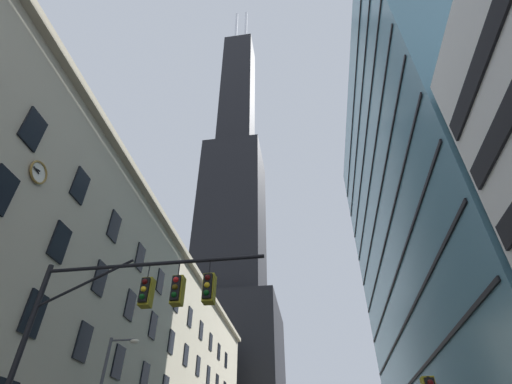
% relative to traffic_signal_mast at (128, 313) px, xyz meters
% --- Properties ---
extents(station_building, '(13.35, 68.49, 23.05)m').
position_rel_traffic_signal_mast_xyz_m(station_building, '(-14.21, 25.35, 5.50)').
color(station_building, '#B2A88E').
rests_on(station_building, ground).
extents(dark_skyscraper, '(25.32, 25.32, 181.44)m').
position_rel_traffic_signal_mast_xyz_m(dark_skyscraper, '(-14.28, 78.38, 45.02)').
color(dark_skyscraper, black).
rests_on(dark_skyscraper, ground).
extents(glass_office_midrise, '(15.41, 38.56, 44.87)m').
position_rel_traffic_signal_mast_xyz_m(glass_office_midrise, '(21.78, 22.42, 16.43)').
color(glass_office_midrise, teal).
rests_on(glass_office_midrise, ground).
extents(traffic_signal_mast, '(8.58, 0.63, 7.92)m').
position_rel_traffic_signal_mast_xyz_m(traffic_signal_mast, '(0.00, 0.00, 0.00)').
color(traffic_signal_mast, black).
rests_on(traffic_signal_mast, sidewalk_left).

